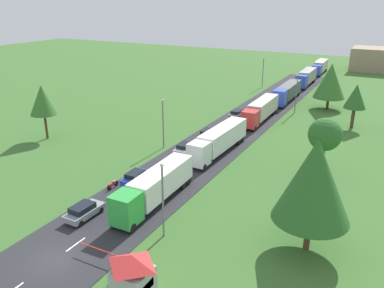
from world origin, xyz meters
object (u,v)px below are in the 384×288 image
(lamppost_second, at_px, (163,121))
(tree_birch, at_px, (43,100))
(car_fourth, at_px, (208,134))
(tree_pine, at_px, (356,97))
(barrier_gate, at_px, (113,258))
(distant_building, at_px, (379,60))
(lamppost_third, at_px, (297,91))
(tree_maple, at_px, (314,180))
(truck_fourth, at_px, (287,92))
(lamppost_lead, at_px, (163,196))
(guard_booth, at_px, (133,277))
(person_second, at_px, (141,268))
(tree_oak, at_px, (330,81))
(tree_elm, at_px, (325,135))
(car_second, at_px, (136,177))
(car_third, at_px, (185,148))
(motorcycle_courier, at_px, (113,184))
(car_fifth, at_px, (237,114))
(truck_lead, at_px, (155,186))
(truck_third, at_px, (261,110))
(truck_second, at_px, (219,140))
(lamppost_fourth, at_px, (263,71))
(truck_fifth, at_px, (306,77))
(car_lead, at_px, (84,211))
(truck_sixth, at_px, (320,66))

(lamppost_second, distance_m, tree_birch, 19.19)
(car_fourth, xyz_separation_m, tree_pine, (19.34, 16.43, 4.60))
(barrier_gate, xyz_separation_m, distant_building, (11.68, 110.34, 2.66))
(lamppost_third, height_order, tree_maple, tree_maple)
(truck_fourth, relative_size, lamppost_lead, 1.91)
(guard_booth, height_order, person_second, guard_booth)
(tree_oak, relative_size, distant_building, 0.60)
(tree_elm, bearing_deg, car_second, -144.55)
(car_third, xyz_separation_m, motorcycle_courier, (-2.03, -13.88, -0.26))
(truck_fourth, xyz_separation_m, motorcycle_courier, (-6.79, -49.93, -1.58))
(car_fifth, bearing_deg, truck_lead, -82.74)
(car_second, xyz_separation_m, lamppost_lead, (8.78, -7.91, 3.31))
(car_second, distance_m, guard_booth, 19.58)
(motorcycle_courier, height_order, lamppost_third, lamppost_third)
(car_fifth, relative_size, motorcycle_courier, 2.29)
(barrier_gate, bearing_deg, truck_third, 93.22)
(person_second, xyz_separation_m, lamppost_lead, (-1.62, 5.96, 3.22))
(truck_second, xyz_separation_m, car_second, (-4.76, -13.43, -1.28))
(truck_lead, height_order, person_second, truck_lead)
(truck_fourth, distance_m, car_fifth, 16.97)
(truck_lead, height_order, truck_third, truck_third)
(lamppost_fourth, bearing_deg, truck_fifth, 38.27)
(lamppost_lead, relative_size, tree_pine, 0.99)
(truck_third, bearing_deg, car_third, -102.56)
(lamppost_second, distance_m, lamppost_third, 30.41)
(tree_oak, bearing_deg, tree_pine, -60.84)
(lamppost_third, xyz_separation_m, tree_maple, (12.13, -43.29, 2.47))
(motorcycle_courier, relative_size, guard_booth, 0.50)
(person_second, bearing_deg, car_second, 126.88)
(car_lead, distance_m, guard_booth, 13.25)
(tree_maple, relative_size, tree_pine, 1.39)
(tree_maple, bearing_deg, truck_sixth, 100.54)
(truck_second, distance_m, tree_elm, 14.48)
(truck_fifth, height_order, lamppost_third, lamppost_third)
(truck_fifth, bearing_deg, person_second, -86.11)
(truck_fifth, height_order, tree_maple, tree_maple)
(guard_booth, bearing_deg, distant_building, 86.04)
(guard_booth, xyz_separation_m, tree_birch, (-33.03, 22.70, 4.26))
(truck_fifth, xyz_separation_m, tree_pine, (14.84, -30.69, 3.21))
(truck_third, distance_m, car_fifth, 4.65)
(car_second, bearing_deg, lamppost_second, 106.31)
(lamppost_third, bearing_deg, truck_sixth, 95.37)
(tree_pine, bearing_deg, lamppost_third, 157.17)
(truck_lead, distance_m, tree_birch, 28.64)
(car_third, relative_size, tree_oak, 0.48)
(truck_lead, relative_size, tree_birch, 1.53)
(truck_second, bearing_deg, truck_fifth, 89.73)
(truck_lead, bearing_deg, lamppost_lead, -49.85)
(lamppost_lead, xyz_separation_m, tree_birch, (-30.61, 14.59, 2.05))
(car_second, relative_size, guard_booth, 1.10)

